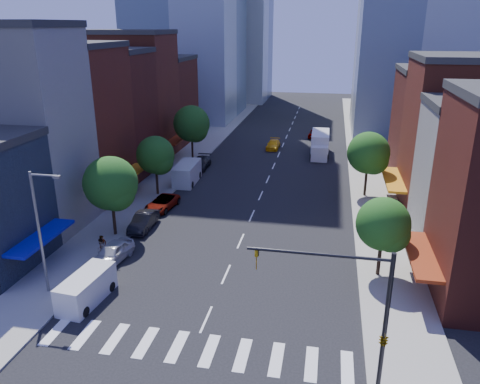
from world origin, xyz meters
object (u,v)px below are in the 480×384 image
at_px(taxi, 273,145).
at_px(parked_car_third, 162,203).
at_px(parked_car_second, 144,221).
at_px(traffic_car_far, 315,133).
at_px(box_truck, 320,145).
at_px(cargo_van_far, 187,174).
at_px(pedestrian_far, 101,249).
at_px(traffic_car_oncoming, 321,142).
at_px(cargo_van_near, 86,289).
at_px(parked_car_rear, 201,163).
at_px(pedestrian_near, 103,246).
at_px(parked_car_front, 112,253).

bearing_deg(taxi, parked_car_third, -106.10).
xyz_separation_m(parked_car_second, traffic_car_far, (14.26, 41.20, 0.00)).
bearing_deg(parked_car_third, traffic_car_far, 75.32).
xyz_separation_m(taxi, box_truck, (7.19, -2.48, 0.91)).
bearing_deg(cargo_van_far, pedestrian_far, -95.12).
distance_m(traffic_car_oncoming, pedestrian_far, 44.82).
xyz_separation_m(parked_car_third, traffic_car_far, (14.26, 36.11, 0.10)).
distance_m(parked_car_third, taxi, 28.49).
bearing_deg(cargo_van_far, cargo_van_near, -90.53).
bearing_deg(parked_car_rear, traffic_car_oncoming, 42.50).
relative_size(taxi, traffic_car_oncoming, 1.03).
height_order(traffic_car_far, pedestrian_near, pedestrian_near).
relative_size(parked_car_second, box_truck, 0.56).
relative_size(parked_car_rear, cargo_van_far, 0.89).
height_order(parked_car_rear, taxi, parked_car_rear).
bearing_deg(traffic_car_far, parked_car_second, 77.38).
distance_m(parked_car_rear, traffic_car_far, 25.50).
xyz_separation_m(cargo_van_far, traffic_car_oncoming, (15.53, 21.28, -0.47)).
xyz_separation_m(parked_car_rear, traffic_car_oncoming, (15.53, 15.04, -0.01)).
bearing_deg(parked_car_rear, traffic_car_far, 54.40).
relative_size(traffic_car_oncoming, traffic_car_far, 0.98).
bearing_deg(cargo_van_near, parked_car_second, 99.04).
distance_m(cargo_van_far, box_truck, 22.28).
distance_m(cargo_van_near, traffic_car_oncoming, 49.83).
distance_m(traffic_car_far, pedestrian_far, 50.13).
bearing_deg(box_truck, cargo_van_far, -134.63).
xyz_separation_m(parked_car_front, cargo_van_near, (0.81, -5.84, 0.22)).
distance_m(parked_car_front, taxi, 39.88).
distance_m(parked_car_rear, pedestrian_far, 26.64).
bearing_deg(parked_car_front, pedestrian_far, -178.72).
height_order(cargo_van_far, taxi, cargo_van_far).
height_order(parked_car_front, traffic_car_far, parked_car_front).
relative_size(parked_car_front, box_truck, 0.56).
bearing_deg(cargo_van_near, traffic_car_far, 81.25).
xyz_separation_m(parked_car_third, box_truck, (15.44, 24.79, 0.90)).
height_order(traffic_car_oncoming, traffic_car_far, traffic_car_far).
height_order(traffic_car_oncoming, box_truck, box_truck).
relative_size(cargo_van_far, pedestrian_far, 3.30).
bearing_deg(parked_car_front, traffic_car_far, 80.78).
bearing_deg(parked_car_front, traffic_car_oncoming, 76.97).
xyz_separation_m(parked_car_front, parked_car_rear, (0.00, 26.72, -0.05)).
height_order(parked_car_front, pedestrian_near, pedestrian_near).
distance_m(parked_car_front, parked_car_third, 11.75).
xyz_separation_m(parked_car_front, box_truck, (15.44, 36.54, 0.78)).
distance_m(traffic_car_far, pedestrian_near, 49.84).
distance_m(cargo_van_far, pedestrian_far, 20.40).
bearing_deg(cargo_van_far, pedestrian_near, -95.16).
distance_m(parked_car_front, box_truck, 39.68).
bearing_deg(parked_car_second, traffic_car_oncoming, 64.61).
xyz_separation_m(cargo_van_far, pedestrian_far, (-1.01, -20.38, -0.17)).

